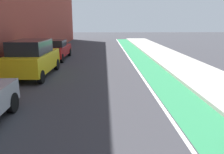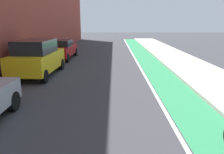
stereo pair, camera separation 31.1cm
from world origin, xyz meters
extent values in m
plane|color=#38383D|center=(0.00, 18.37, 0.00)|extent=(98.43, 98.43, 0.00)
cube|color=#2D8451|center=(3.54, 20.37, 0.00)|extent=(1.60, 44.74, 0.00)
cube|color=white|center=(2.64, 20.37, 0.00)|extent=(0.12, 44.74, 0.00)
cube|color=#A8A59E|center=(5.92, 20.37, 0.07)|extent=(3.17, 44.74, 0.14)
cylinder|color=black|center=(-2.46, 11.52, 0.33)|extent=(0.23, 0.66, 0.66)
cube|color=yellow|center=(-3.29, 16.66, 0.80)|extent=(2.01, 4.35, 0.95)
cube|color=black|center=(-3.30, 16.45, 1.60)|extent=(1.73, 2.63, 0.75)
cylinder|color=black|center=(-4.11, 18.28, 0.33)|extent=(0.24, 0.67, 0.66)
cylinder|color=black|center=(-2.38, 18.23, 0.33)|extent=(0.24, 0.67, 0.66)
cylinder|color=black|center=(-4.20, 15.09, 0.33)|extent=(0.24, 0.67, 0.66)
cylinder|color=black|center=(-2.48, 15.04, 0.33)|extent=(0.24, 0.67, 0.66)
cube|color=red|center=(-3.29, 22.37, 0.68)|extent=(1.86, 4.46, 0.70)
cube|color=black|center=(-3.30, 22.15, 1.26)|extent=(1.59, 1.89, 0.55)
cylinder|color=black|center=(-4.06, 24.05, 0.33)|extent=(0.23, 0.66, 0.66)
cylinder|color=black|center=(-2.45, 24.01, 0.33)|extent=(0.23, 0.66, 0.66)
cylinder|color=black|center=(-4.13, 20.72, 0.33)|extent=(0.23, 0.66, 0.66)
cylinder|color=black|center=(-2.52, 20.69, 0.33)|extent=(0.23, 0.66, 0.66)
camera|label=1|loc=(0.60, 4.48, 2.93)|focal=35.84mm
camera|label=2|loc=(0.91, 4.47, 2.93)|focal=35.84mm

